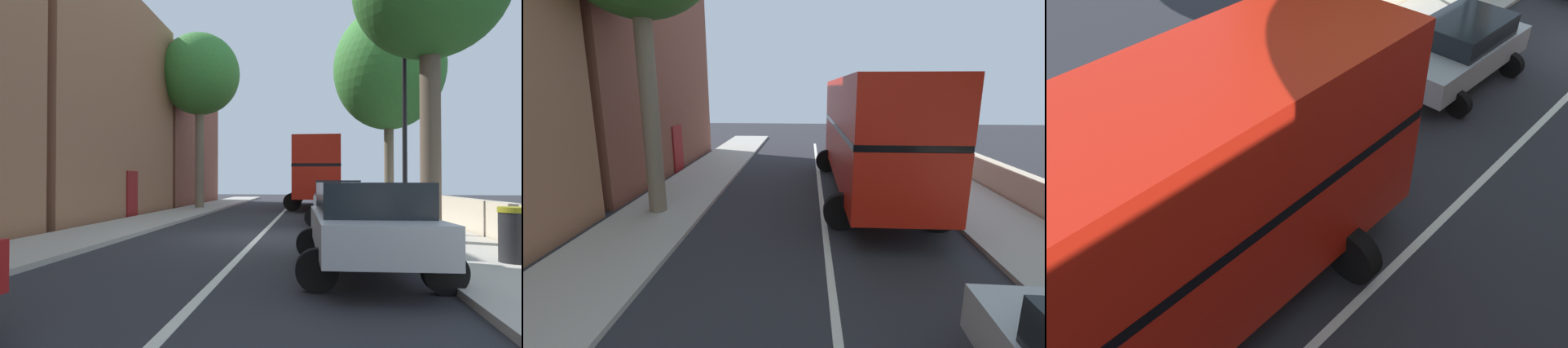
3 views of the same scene
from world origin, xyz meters
TOP-DOWN VIEW (x-y plane):
  - double_decker_bus at (1.70, 14.81)m, footprint 3.61×10.37m

SIDE VIEW (x-z plane):
  - double_decker_bus at x=1.70m, z-range 0.32..4.38m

